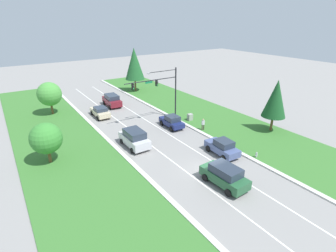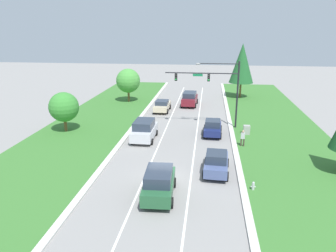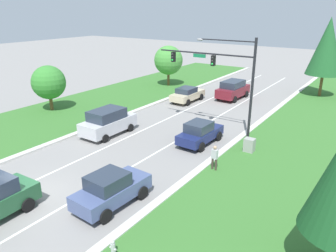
# 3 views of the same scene
# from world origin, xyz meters

# --- Properties ---
(ground_plane) EXTENTS (160.00, 160.00, 0.00)m
(ground_plane) POSITION_xyz_m (0.00, 0.00, 0.00)
(ground_plane) COLOR gray
(curb_strip_right) EXTENTS (0.50, 90.00, 0.15)m
(curb_strip_right) POSITION_xyz_m (5.65, 0.00, 0.07)
(curb_strip_right) COLOR beige
(curb_strip_right) RESTS_ON ground_plane
(curb_strip_left) EXTENTS (0.50, 90.00, 0.15)m
(curb_strip_left) POSITION_xyz_m (-5.65, 0.00, 0.07)
(curb_strip_left) COLOR beige
(curb_strip_left) RESTS_ON ground_plane
(grass_verge_right) EXTENTS (10.00, 90.00, 0.08)m
(grass_verge_right) POSITION_xyz_m (10.90, 0.00, 0.04)
(grass_verge_right) COLOR #38702D
(grass_verge_right) RESTS_ON ground_plane
(grass_verge_left) EXTENTS (10.00, 90.00, 0.08)m
(grass_verge_left) POSITION_xyz_m (-10.90, 0.00, 0.04)
(grass_verge_left) COLOR #38702D
(grass_verge_left) RESTS_ON ground_plane
(lane_stripe_inner_left) EXTENTS (0.14, 81.00, 0.01)m
(lane_stripe_inner_left) POSITION_xyz_m (-1.80, 0.00, 0.00)
(lane_stripe_inner_left) COLOR white
(lane_stripe_inner_left) RESTS_ON ground_plane
(lane_stripe_inner_right) EXTENTS (0.14, 81.00, 0.01)m
(lane_stripe_inner_right) POSITION_xyz_m (1.80, 0.00, 0.00)
(lane_stripe_inner_right) COLOR white
(lane_stripe_inner_right) RESTS_ON ground_plane
(traffic_signal_mast) EXTENTS (8.31, 0.41, 7.67)m
(traffic_signal_mast) POSITION_xyz_m (3.76, 14.50, 5.15)
(traffic_signal_mast) COLOR black
(traffic_signal_mast) RESTS_ON ground_plane
(burgundy_suv) EXTENTS (2.37, 4.86, 2.05)m
(burgundy_suv) POSITION_xyz_m (0.21, 25.14, 1.06)
(burgundy_suv) COLOR maroon
(burgundy_suv) RESTS_ON ground_plane
(navy_sedan) EXTENTS (2.07, 4.24, 1.73)m
(navy_sedan) POSITION_xyz_m (3.52, 11.59, 0.86)
(navy_sedan) COLOR navy
(navy_sedan) RESTS_ON ground_plane
(silver_suv) EXTENTS (2.30, 4.69, 2.09)m
(silver_suv) POSITION_xyz_m (-3.53, 9.17, 1.06)
(silver_suv) COLOR silver
(silver_suv) RESTS_ON ground_plane
(forest_suv) EXTENTS (2.31, 4.73, 1.99)m
(forest_suv) POSITION_xyz_m (-0.23, -2.44, 1.03)
(forest_suv) COLOR #235633
(forest_suv) RESTS_ON ground_plane
(slate_blue_sedan) EXTENTS (2.17, 4.32, 1.82)m
(slate_blue_sedan) POSITION_xyz_m (3.74, 1.87, 0.91)
(slate_blue_sedan) COLOR #475684
(slate_blue_sedan) RESTS_ON ground_plane
(champagne_sedan) EXTENTS (2.08, 4.55, 1.59)m
(champagne_sedan) POSITION_xyz_m (-3.36, 21.20, 0.81)
(champagne_sedan) COLOR beige
(champagne_sedan) RESTS_ON ground_plane
(utility_cabinet) EXTENTS (0.70, 0.60, 1.04)m
(utility_cabinet) POSITION_xyz_m (7.19, 12.14, 0.52)
(utility_cabinet) COLOR #9E9E99
(utility_cabinet) RESTS_ON ground_plane
(pedestrian) EXTENTS (0.40, 0.27, 1.69)m
(pedestrian) POSITION_xyz_m (6.40, 8.26, 0.94)
(pedestrian) COLOR #42382D
(pedestrian) RESTS_ON ground_plane
(fire_hydrant) EXTENTS (0.34, 0.20, 0.70)m
(fire_hydrant) POSITION_xyz_m (6.34, -0.79, 0.34)
(fire_hydrant) COLOR #B7B7BC
(fire_hydrant) RESTS_ON ground_plane
(oak_near_left_tree) EXTENTS (3.27, 3.27, 4.48)m
(oak_near_left_tree) POSITION_xyz_m (-12.77, 10.72, 2.84)
(oak_near_left_tree) COLOR brown
(oak_near_left_tree) RESTS_ON ground_plane
(conifer_far_right_tree) EXTENTS (3.90, 3.90, 8.79)m
(conifer_far_right_tree) POSITION_xyz_m (8.13, 31.73, 5.66)
(conifer_far_right_tree) COLOR brown
(conifer_far_right_tree) RESTS_ON ground_plane
(oak_far_left_tree) EXTENTS (3.67, 3.67, 5.18)m
(oak_far_left_tree) POSITION_xyz_m (-9.36, 26.37, 3.34)
(oak_far_left_tree) COLOR brown
(oak_far_left_tree) RESTS_ON ground_plane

